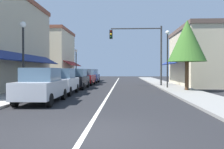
# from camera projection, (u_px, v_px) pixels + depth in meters

# --- Properties ---
(ground_plane) EXTENTS (80.00, 80.00, 0.00)m
(ground_plane) POSITION_uv_depth(u_px,v_px,m) (114.00, 87.00, 24.22)
(ground_plane) COLOR black
(sidewalk_left) EXTENTS (2.60, 56.00, 0.12)m
(sidewalk_left) POSITION_uv_depth(u_px,v_px,m) (59.00, 86.00, 24.48)
(sidewalk_left) COLOR #A39E99
(sidewalk_left) RESTS_ON ground
(sidewalk_right) EXTENTS (2.60, 56.00, 0.12)m
(sidewalk_right) POSITION_uv_depth(u_px,v_px,m) (169.00, 86.00, 23.95)
(sidewalk_right) COLOR gray
(sidewalk_right) RESTS_ON ground
(lane_center_stripe) EXTENTS (0.14, 52.00, 0.01)m
(lane_center_stripe) POSITION_uv_depth(u_px,v_px,m) (114.00, 87.00, 24.22)
(lane_center_stripe) COLOR silver
(lane_center_stripe) RESTS_ON ground
(storefront_right_block) EXTENTS (6.00, 10.20, 6.07)m
(storefront_right_block) POSITION_uv_depth(u_px,v_px,m) (200.00, 57.00, 25.72)
(storefront_right_block) COLOR beige
(storefront_right_block) RESTS_ON ground
(storefront_far_left) EXTENTS (7.18, 8.20, 7.37)m
(storefront_far_left) POSITION_uv_depth(u_px,v_px,m) (49.00, 56.00, 34.61)
(storefront_far_left) COLOR beige
(storefront_far_left) RESTS_ON ground
(parked_car_nearest_left) EXTENTS (1.84, 4.13, 1.77)m
(parked_car_nearest_left) POSITION_uv_depth(u_px,v_px,m) (42.00, 86.00, 12.16)
(parked_car_nearest_left) COLOR #B7BABF
(parked_car_nearest_left) RESTS_ON ground
(parked_car_second_left) EXTENTS (1.87, 4.14, 1.77)m
(parked_car_second_left) POSITION_uv_depth(u_px,v_px,m) (62.00, 81.00, 16.57)
(parked_car_second_left) COLOR silver
(parked_car_second_left) RESTS_ON ground
(parked_car_third_left) EXTENTS (1.79, 4.10, 1.77)m
(parked_car_third_left) POSITION_uv_depth(u_px,v_px,m) (77.00, 79.00, 21.53)
(parked_car_third_left) COLOR black
(parked_car_third_left) RESTS_ON ground
(parked_car_far_left) EXTENTS (1.82, 4.12, 1.77)m
(parked_car_far_left) POSITION_uv_depth(u_px,v_px,m) (86.00, 77.00, 26.81)
(parked_car_far_left) COLOR maroon
(parked_car_far_left) RESTS_ON ground
(parked_car_distant_left) EXTENTS (1.81, 4.11, 1.77)m
(parked_car_distant_left) POSITION_uv_depth(u_px,v_px,m) (92.00, 76.00, 31.38)
(parked_car_distant_left) COLOR navy
(parked_car_distant_left) RESTS_ON ground
(traffic_signal_mast_arm) EXTENTS (5.32, 0.50, 6.13)m
(traffic_signal_mast_arm) POSITION_uv_depth(u_px,v_px,m) (144.00, 45.00, 24.50)
(traffic_signal_mast_arm) COLOR #333333
(traffic_signal_mast_arm) RESTS_ON ground
(street_lamp_left_near) EXTENTS (0.36, 0.36, 4.52)m
(street_lamp_left_near) POSITION_uv_depth(u_px,v_px,m) (23.00, 46.00, 14.26)
(street_lamp_left_near) COLOR black
(street_lamp_left_near) RESTS_ON ground
(street_lamp_right_mid) EXTENTS (0.36, 0.36, 5.15)m
(street_lamp_right_mid) POSITION_uv_depth(u_px,v_px,m) (167.00, 50.00, 21.36)
(street_lamp_right_mid) COLOR black
(street_lamp_right_mid) RESTS_ON ground
(street_lamp_left_far) EXTENTS (0.36, 0.36, 4.38)m
(street_lamp_left_far) POSITION_uv_depth(u_px,v_px,m) (76.00, 60.00, 31.20)
(street_lamp_left_far) COLOR black
(street_lamp_left_far) RESTS_ON ground
(tree_right_near) EXTENTS (2.92, 2.92, 5.53)m
(tree_right_near) POSITION_uv_depth(u_px,v_px,m) (187.00, 41.00, 18.66)
(tree_right_near) COLOR #4C331E
(tree_right_near) RESTS_ON ground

